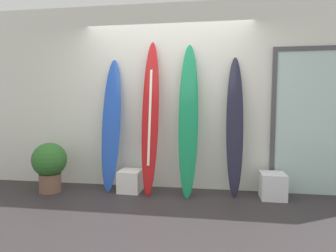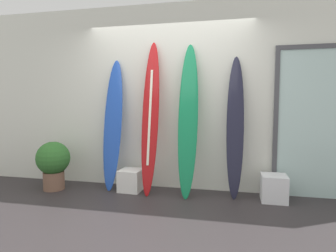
{
  "view_description": "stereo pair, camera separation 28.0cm",
  "coord_description": "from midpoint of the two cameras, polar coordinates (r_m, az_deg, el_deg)",
  "views": [
    {
      "loc": [
        0.65,
        -3.07,
        1.33
      ],
      "look_at": [
        0.05,
        0.95,
        0.98
      ],
      "focal_mm": 30.25,
      "sensor_mm": 36.0,
      "label": 1
    },
    {
      "loc": [
        0.92,
        -3.02,
        1.33
      ],
      "look_at": [
        0.05,
        0.95,
        0.98
      ],
      "focal_mm": 30.25,
      "sensor_mm": 36.0,
      "label": 2
    }
  ],
  "objects": [
    {
      "name": "ground",
      "position": [
        3.42,
        -5.77,
        -18.36
      ],
      "size": [
        8.0,
        8.0,
        0.04
      ],
      "primitive_type": "cube",
      "color": "#2F2A2B"
    },
    {
      "name": "surfboard_crimson",
      "position": [
        4.09,
        -5.56,
        1.6
      ],
      "size": [
        0.25,
        0.51,
        2.22
      ],
      "color": "#B21417",
      "rests_on": "ground"
    },
    {
      "name": "surfboard_charcoal",
      "position": [
        4.06,
        11.39,
        -0.07
      ],
      "size": [
        0.24,
        0.38,
        1.97
      ],
      "color": "#1E1F31",
      "rests_on": "ground"
    },
    {
      "name": "display_block_left",
      "position": [
        4.33,
        -9.5,
        -10.87
      ],
      "size": [
        0.33,
        0.33,
        0.32
      ],
      "color": "white",
      "rests_on": "ground"
    },
    {
      "name": "potted_plant",
      "position": [
        4.6,
        -24.41,
        -6.94
      ],
      "size": [
        0.5,
        0.5,
        0.73
      ],
      "color": "brown",
      "rests_on": "ground"
    },
    {
      "name": "surfboard_emerald",
      "position": [
        3.99,
        2.13,
        1.2
      ],
      "size": [
        0.29,
        0.54,
        2.17
      ],
      "color": "#15814D",
      "rests_on": "ground"
    },
    {
      "name": "glass_door",
      "position": [
        4.43,
        25.36,
        1.21
      ],
      "size": [
        1.1,
        0.06,
        2.1
      ],
      "color": "silver",
      "rests_on": "ground"
    },
    {
      "name": "surfboard_cobalt",
      "position": [
        4.36,
        -13.19,
        0.26
      ],
      "size": [
        0.3,
        0.41,
        1.98
      ],
      "color": "#214CB6",
      "rests_on": "ground"
    },
    {
      "name": "display_block_center",
      "position": [
        4.18,
        18.53,
        -11.37
      ],
      "size": [
        0.33,
        0.33,
        0.36
      ],
      "color": "white",
      "rests_on": "ground"
    },
    {
      "name": "wall_back",
      "position": [
        4.42,
        -1.76,
        5.79
      ],
      "size": [
        7.2,
        0.2,
        2.8
      ],
      "primitive_type": "cube",
      "color": "silver",
      "rests_on": "ground"
    }
  ]
}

